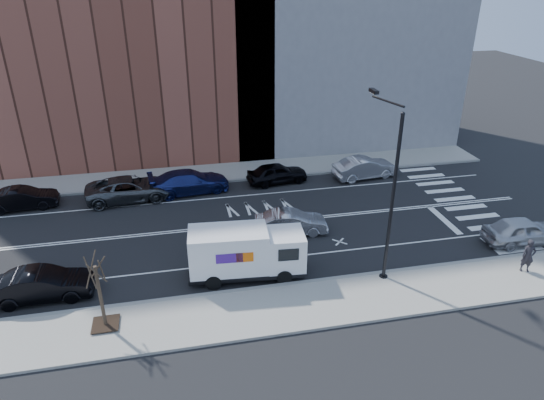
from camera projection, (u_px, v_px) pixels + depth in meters
name	position (u px, v px, depth m)	size (l,w,h in m)	color
ground	(233.00, 226.00, 30.89)	(120.00, 120.00, 0.00)	black
sidewalk_near	(258.00, 312.00, 23.11)	(44.00, 3.60, 0.15)	gray
sidewalk_far	(218.00, 173.00, 38.60)	(44.00, 3.60, 0.15)	gray
curb_near	(252.00, 289.00, 24.69)	(44.00, 0.25, 0.17)	gray
curb_far	(221.00, 181.00, 37.01)	(44.00, 0.25, 0.17)	gray
crosswalk	(460.00, 203.00, 33.85)	(3.00, 14.00, 0.01)	white
road_markings	(233.00, 226.00, 30.89)	(40.00, 8.60, 0.01)	white
bldg_brick	(101.00, 21.00, 38.34)	(26.00, 10.00, 22.00)	brown
streetlight	(389.00, 188.00, 23.88)	(0.44, 4.02, 9.34)	black
street_tree	(102.00, 302.00, 21.56)	(1.20, 1.20, 3.75)	black
fedex_van	(246.00, 252.00, 25.31)	(6.26, 2.57, 2.80)	black
far_parked_b	(23.00, 198.00, 32.80)	(1.57, 4.50, 1.48)	black
far_parked_c	(130.00, 189.00, 34.01)	(2.75, 5.96, 1.66)	#44474B
far_parked_d	(189.00, 182.00, 35.13)	(2.34, 5.74, 1.67)	navy
far_parked_e	(277.00, 173.00, 36.69)	(1.84, 4.57, 1.56)	black
far_parked_f	(365.00, 168.00, 37.57)	(1.74, 4.98, 1.64)	#AFAFB4
driving_sedan	(291.00, 222.00, 29.76)	(1.54, 4.43, 1.46)	#A9A8AD
near_parked_rear_a	(42.00, 285.00, 23.85)	(1.67, 4.80, 1.58)	black
near_parked_front	(523.00, 231.00, 28.66)	(1.91, 4.75, 1.62)	silver
pedestrian	(528.00, 256.00, 25.67)	(0.69, 0.45, 1.88)	black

